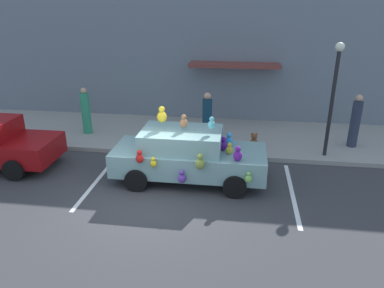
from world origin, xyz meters
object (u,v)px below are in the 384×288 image
Objects in this scene: street_lamp_post at (334,88)px; pedestrian_by_lamp at (207,117)px; pedestrian_walking_past at (355,123)px; pedestrian_near_shopfront at (86,112)px; teddy_bear_on_sidewalk at (254,142)px; plush_covered_car at (187,155)px.

pedestrian_by_lamp is at bearing 164.29° from street_lamp_post.
pedestrian_walking_past is at bearing -2.07° from pedestrian_by_lamp.
teddy_bear_on_sidewalk is at bearing -6.99° from pedestrian_near_shopfront.
pedestrian_walking_past is (5.40, 3.06, 0.22)m from plush_covered_car.
teddy_bear_on_sidewalk is 2.03m from pedestrian_by_lamp.
plush_covered_car is 7.45× the size of teddy_bear_on_sidewalk.
pedestrian_walking_past reaches higher than teddy_bear_on_sidewalk.
pedestrian_by_lamp is (-1.72, 0.94, 0.52)m from teddy_bear_on_sidewalk.
pedestrian_walking_past is at bearing 12.39° from teddy_bear_on_sidewalk.
pedestrian_near_shopfront is (-6.35, 0.78, 0.55)m from teddy_bear_on_sidewalk.
pedestrian_by_lamp is (0.24, 3.25, 0.14)m from plush_covered_car.
plush_covered_car reaches higher than pedestrian_by_lamp.
plush_covered_car is 2.37× the size of pedestrian_walking_past.
pedestrian_by_lamp is (-5.16, 0.19, -0.08)m from pedestrian_walking_past.
pedestrian_near_shopfront is at bearing 173.01° from teddy_bear_on_sidewalk.
street_lamp_post is (2.34, -0.20, 1.99)m from teddy_bear_on_sidewalk.
street_lamp_post reaches higher than pedestrian_by_lamp.
teddy_bear_on_sidewalk is at bearing -28.61° from pedestrian_by_lamp.
plush_covered_car reaches higher than teddy_bear_on_sidewalk.
pedestrian_near_shopfront is at bearing 173.56° from street_lamp_post.
pedestrian_by_lamp is at bearing 2.00° from pedestrian_near_shopfront.
street_lamp_post reaches higher than plush_covered_car.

